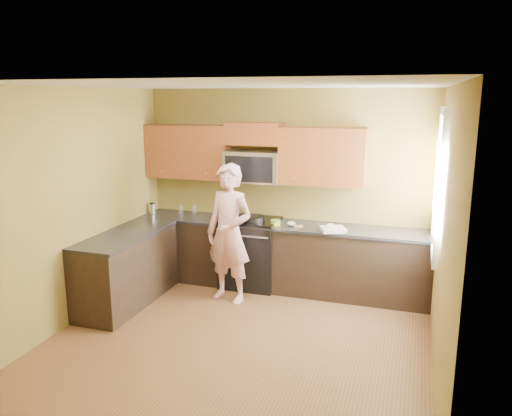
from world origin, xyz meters
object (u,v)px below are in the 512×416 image
at_px(woman, 229,233).
at_px(stove, 251,252).
at_px(microwave, 253,182).
at_px(butter_tub, 276,225).
at_px(frying_pan, 254,221).
at_px(travel_mug, 153,214).

bearing_deg(woman, stove, 95.28).
distance_m(microwave, butter_tub, 0.70).
xyz_separation_m(microwave, frying_pan, (0.07, -0.19, -0.50)).
height_order(stove, microwave, microwave).
height_order(stove, travel_mug, travel_mug).
xyz_separation_m(stove, butter_tub, (0.39, -0.11, 0.45)).
bearing_deg(stove, travel_mug, -179.23).
height_order(microwave, butter_tub, microwave).
bearing_deg(microwave, butter_tub, -31.07).
distance_m(woman, travel_mug, 1.51).
height_order(frying_pan, butter_tub, frying_pan).
bearing_deg(woman, butter_tub, 58.71).
bearing_deg(butter_tub, woman, -135.88).
bearing_deg(butter_tub, microwave, 148.93).
relative_size(stove, frying_pan, 1.84).
bearing_deg(woman, travel_mug, 173.13).
distance_m(frying_pan, butter_tub, 0.32).
height_order(woman, frying_pan, woman).
bearing_deg(butter_tub, frying_pan, 171.91).
relative_size(microwave, butter_tub, 5.86).
relative_size(stove, microwave, 1.25).
xyz_separation_m(frying_pan, travel_mug, (-1.57, 0.04, -0.03)).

